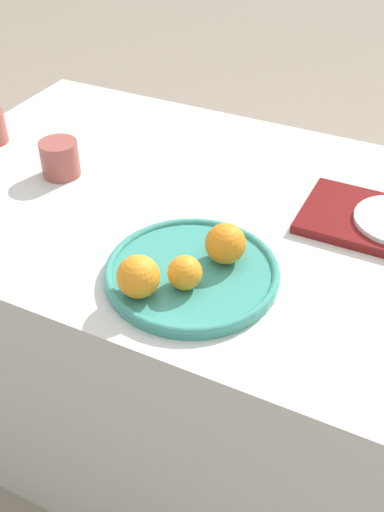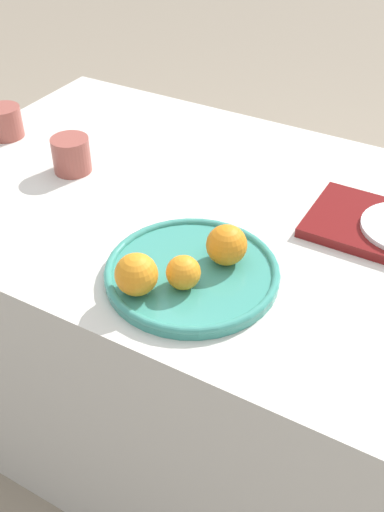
# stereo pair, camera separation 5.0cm
# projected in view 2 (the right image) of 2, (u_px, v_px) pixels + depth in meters

# --- Properties ---
(ground_plane) EXTENTS (12.00, 12.00, 0.00)m
(ground_plane) POSITION_uv_depth(u_px,v_px,m) (230.00, 428.00, 1.69)
(ground_plane) COLOR gray
(table) EXTENTS (1.50, 0.85, 0.73)m
(table) POSITION_uv_depth(u_px,v_px,m) (236.00, 338.00, 1.46)
(table) COLOR silver
(table) RESTS_ON ground_plane
(fruit_platter) EXTENTS (0.32, 0.32, 0.02)m
(fruit_platter) POSITION_uv_depth(u_px,v_px,m) (192.00, 272.00, 1.07)
(fruit_platter) COLOR teal
(fruit_platter) RESTS_ON table
(orange_0) EXTENTS (0.06, 0.06, 0.06)m
(orange_0) POSITION_uv_depth(u_px,v_px,m) (183.00, 272.00, 1.02)
(orange_0) COLOR orange
(orange_0) RESTS_ON fruit_platter
(orange_1) EXTENTS (0.07, 0.07, 0.07)m
(orange_1) POSITION_uv_depth(u_px,v_px,m) (136.00, 274.00, 1.00)
(orange_1) COLOR orange
(orange_1) RESTS_ON fruit_platter
(orange_2) EXTENTS (0.07, 0.07, 0.07)m
(orange_2) POSITION_uv_depth(u_px,v_px,m) (227.00, 245.00, 1.06)
(orange_2) COLOR orange
(orange_2) RESTS_ON fruit_platter
(cup_0) EXTENTS (0.08, 0.08, 0.08)m
(cup_0) POSITION_uv_depth(u_px,v_px,m) (5.00, 122.00, 1.48)
(cup_0) COLOR #9E4C42
(cup_0) RESTS_ON table
(cup_1) EXTENTS (0.09, 0.09, 0.08)m
(cup_1) POSITION_uv_depth(u_px,v_px,m) (71.00, 155.00, 1.35)
(cup_1) COLOR #9E4C42
(cup_1) RESTS_ON table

